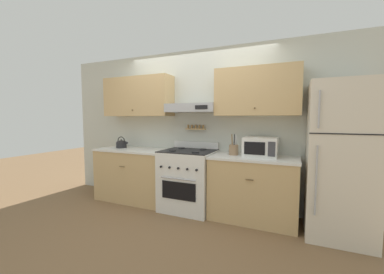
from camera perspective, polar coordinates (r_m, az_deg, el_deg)
ground_plane at (r=3.65m, az=-3.00°, el=-18.58°), size 16.00×16.00×0.00m
wall_back at (r=3.91m, az=0.59°, el=5.00°), size 5.20×0.46×2.55m
counter_left at (r=4.31m, az=-13.75°, el=-8.74°), size 1.31×0.65×0.90m
counter_right at (r=3.50m, az=14.62°, el=-11.88°), size 1.20×0.65×0.90m
stove_range at (r=3.75m, az=-0.94°, el=-10.30°), size 0.79×0.70×1.04m
refrigerator at (r=3.34m, az=32.21°, el=-4.76°), size 0.72×0.75×1.87m
tea_kettle at (r=4.44m, az=-16.74°, el=-1.58°), size 0.24×0.19×0.20m
microwave at (r=3.43m, az=16.28°, el=-2.33°), size 0.45×0.39×0.27m
utensil_crock at (r=3.49m, az=10.07°, el=-3.01°), size 0.14×0.14×0.30m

